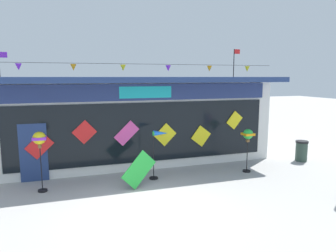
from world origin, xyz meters
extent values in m
plane|color=#ADAAA5|center=(0.00, 0.00, 0.00)|extent=(80.00, 80.00, 0.00)
cube|color=silver|center=(0.86, 6.07, 1.67)|extent=(10.97, 5.34, 3.35)
cube|color=navy|center=(0.86, 5.60, 3.45)|extent=(11.37, 6.27, 0.20)
cube|color=navy|center=(0.86, 3.36, 2.99)|extent=(10.09, 0.08, 0.61)
cube|color=#19B7BC|center=(0.86, 3.33, 2.99)|extent=(1.97, 0.04, 0.43)
cube|color=black|center=(0.86, 3.37, 1.48)|extent=(9.87, 0.06, 2.25)
cube|color=navy|center=(-3.09, 3.36, 1.00)|extent=(0.90, 0.07, 2.00)
cube|color=red|center=(-2.89, 3.31, 1.24)|extent=(0.96, 0.03, 0.95)
cube|color=red|center=(-1.39, 3.31, 1.62)|extent=(0.87, 0.03, 0.87)
cube|color=#EA4CA3|center=(0.11, 3.31, 1.50)|extent=(0.96, 0.03, 0.94)
cube|color=yellow|center=(1.61, 3.31, 1.35)|extent=(0.90, 0.03, 0.90)
cube|color=yellow|center=(3.11, 3.31, 1.21)|extent=(0.86, 0.03, 0.87)
cube|color=yellow|center=(4.61, 3.31, 1.79)|extent=(0.75, 0.03, 0.77)
cylinder|color=black|center=(0.86, 3.23, 4.01)|extent=(10.53, 0.01, 0.01)
cone|color=purple|center=(-3.34, 3.23, 3.87)|extent=(0.20, 0.20, 0.22)
cone|color=orange|center=(-1.66, 3.23, 3.87)|extent=(0.20, 0.20, 0.22)
cone|color=yellow|center=(0.02, 3.23, 3.87)|extent=(0.20, 0.20, 0.22)
cone|color=purple|center=(1.70, 3.23, 3.87)|extent=(0.20, 0.20, 0.22)
cone|color=orange|center=(3.38, 3.23, 3.87)|extent=(0.20, 0.20, 0.22)
cone|color=yellow|center=(5.06, 3.23, 3.87)|extent=(0.20, 0.20, 0.22)
cube|color=purple|center=(-4.21, 6.07, 4.41)|extent=(0.32, 0.02, 0.22)
cylinder|color=black|center=(6.09, 6.07, 4.23)|extent=(0.04, 0.04, 1.36)
cube|color=red|center=(6.25, 6.07, 4.79)|extent=(0.32, 0.02, 0.22)
cylinder|color=black|center=(-2.79, 2.21, 0.03)|extent=(0.28, 0.28, 0.06)
cylinder|color=black|center=(-2.79, 2.21, 0.75)|extent=(0.03, 0.03, 1.51)
sphere|color=yellow|center=(-2.79, 2.21, 1.71)|extent=(0.39, 0.39, 0.39)
cube|color=purple|center=(-2.79, 2.21, 1.71)|extent=(0.40, 0.40, 0.09)
cube|color=brown|center=(-2.79, 2.21, 1.45)|extent=(0.10, 0.10, 0.10)
cylinder|color=black|center=(0.84, 2.28, 0.03)|extent=(0.30, 0.30, 0.06)
cylinder|color=black|center=(0.84, 2.28, 0.81)|extent=(0.03, 0.03, 1.62)
cone|color=blue|center=(1.10, 2.28, 1.62)|extent=(0.55, 0.33, 0.20)
cylinder|color=green|center=(0.84, 2.28, 1.62)|extent=(0.03, 0.16, 0.16)
cylinder|color=black|center=(4.40, 1.97, 0.03)|extent=(0.29, 0.29, 0.06)
cylinder|color=black|center=(4.40, 1.97, 0.63)|extent=(0.03, 0.03, 1.26)
sphere|color=green|center=(4.40, 1.97, 1.45)|extent=(0.38, 0.38, 0.38)
cube|color=orange|center=(4.40, 1.97, 1.45)|extent=(0.39, 0.39, 0.08)
cube|color=brown|center=(4.40, 1.97, 1.20)|extent=(0.10, 0.10, 0.10)
cylinder|color=#2D4238|center=(7.45, 2.56, 0.40)|extent=(0.48, 0.48, 0.79)
cylinder|color=black|center=(7.45, 2.56, 0.83)|extent=(0.52, 0.52, 0.08)
cube|color=green|center=(0.15, 1.57, 0.61)|extent=(1.21, 0.30, 1.21)
camera|label=1|loc=(-2.03, -7.90, 3.56)|focal=33.41mm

